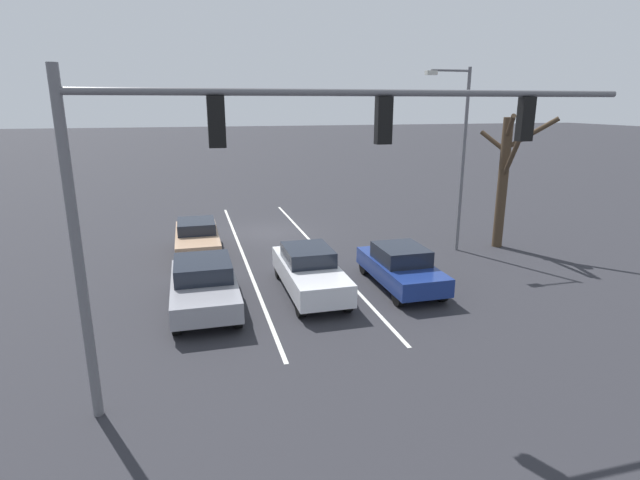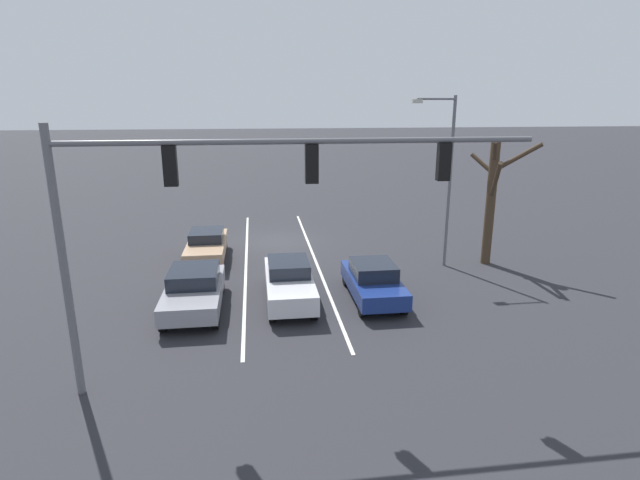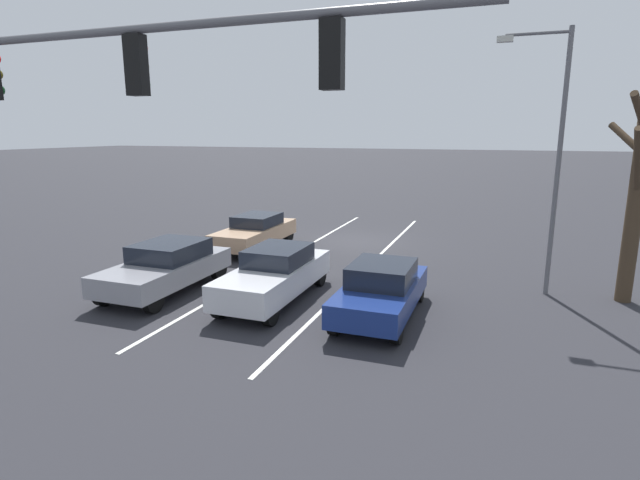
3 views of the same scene
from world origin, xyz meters
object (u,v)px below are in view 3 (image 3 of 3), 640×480
car_navy_leftlane_front (381,290)px  bare_tree_near (638,191)px  car_tan_rightlane_second (255,231)px  car_gray_rightlane_front (166,266)px  street_lamp_left_shoulder (552,145)px  traffic_signal_gantry (41,111)px  car_silver_midlane_front (275,274)px

car_navy_leftlane_front → bare_tree_near: size_ratio=0.74×
car_navy_leftlane_front → car_tan_rightlane_second: 8.82m
car_navy_leftlane_front → car_gray_rightlane_front: size_ratio=0.95×
car_gray_rightlane_front → car_tan_rightlane_second: 5.91m
car_navy_leftlane_front → street_lamp_left_shoulder: size_ratio=0.56×
car_tan_rightlane_second → bare_tree_near: size_ratio=0.81×
street_lamp_left_shoulder → car_tan_rightlane_second: bearing=-11.8°
car_tan_rightlane_second → traffic_signal_gantry: bearing=98.0°
car_gray_rightlane_front → bare_tree_near: bearing=-164.2°
traffic_signal_gantry → bare_tree_near: size_ratio=2.04×
street_lamp_left_shoulder → bare_tree_near: 2.56m
car_navy_leftlane_front → car_gray_rightlane_front: bearing=1.2°
car_navy_leftlane_front → car_silver_midlane_front: size_ratio=0.90×
car_silver_midlane_front → bare_tree_near: bearing=-161.0°
car_navy_leftlane_front → car_tan_rightlane_second: size_ratio=0.91×
car_gray_rightlane_front → car_tan_rightlane_second: size_ratio=0.97×
car_silver_midlane_front → street_lamp_left_shoulder: 8.66m
car_gray_rightlane_front → car_tan_rightlane_second: car_gray_rightlane_front is taller
car_tan_rightlane_second → street_lamp_left_shoulder: size_ratio=0.62×
car_gray_rightlane_front → car_tan_rightlane_second: (0.05, -5.90, -0.04)m
car_gray_rightlane_front → traffic_signal_gantry: 6.88m
street_lamp_left_shoulder → traffic_signal_gantry: bearing=44.0°
car_navy_leftlane_front → traffic_signal_gantry: (5.12, 5.26, 4.39)m
car_silver_midlane_front → traffic_signal_gantry: 7.29m
car_navy_leftlane_front → traffic_signal_gantry: size_ratio=0.36×
car_tan_rightlane_second → traffic_signal_gantry: (-1.56, 11.02, 4.39)m
car_navy_leftlane_front → car_silver_midlane_front: (3.17, -0.26, 0.04)m
car_silver_midlane_front → car_gray_rightlane_front: car_silver_midlane_front is taller
car_silver_midlane_front → traffic_signal_gantry: bearing=70.6°
car_gray_rightlane_front → bare_tree_near: (-12.87, -3.64, 2.42)m
car_navy_leftlane_front → street_lamp_left_shoulder: 6.45m
car_gray_rightlane_front → traffic_signal_gantry: bearing=106.4°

